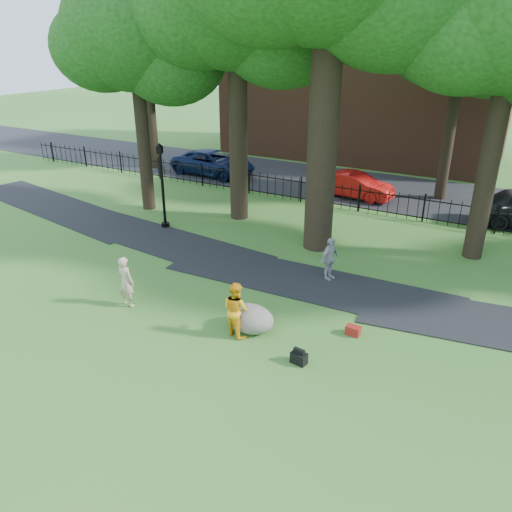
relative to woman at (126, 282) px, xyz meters
The scene contains 15 objects.
ground 3.39m from the woman, ahead, with size 120.00×120.00×0.00m, color #356824.
footpath 6.01m from the woman, 43.95° to the left, with size 36.00×2.60×0.03m, color black.
street 16.58m from the woman, 78.56° to the left, with size 80.00×7.00×0.02m, color black.
iron_fence 12.67m from the woman, 74.96° to the left, with size 44.00×0.04×1.20m.
brick_building 24.79m from the woman, 91.69° to the left, with size 18.00×8.00×12.00m, color brown.
tree_row 11.95m from the woman, 66.23° to the left, with size 26.82×7.96×12.42m.
woman is the anchor object (origin of this frame).
man 3.79m from the woman, ahead, with size 0.78×0.61×1.60m, color #F6A414.
pedestrian 6.71m from the woman, 45.01° to the left, with size 0.88×0.37×1.51m, color #9D9EA2.
boulder 4.08m from the woman, ahead, with size 1.39×1.05×0.81m, color slate.
lamppost 6.97m from the woman, 119.12° to the left, with size 0.36×0.36×3.67m.
backpack 5.93m from the woman, ahead, with size 0.41×0.25×0.30m, color black.
red_bag 6.93m from the woman, 15.16° to the left, with size 0.39×0.25×0.27m, color maroon.
red_sedan 14.46m from the woman, 80.45° to the left, with size 1.37×3.92×1.29m, color #B5100D.
navy_van 15.93m from the woman, 114.05° to the left, with size 2.37×5.14×1.43m, color #0B1839.
Camera 1 is at (6.80, -10.13, 7.68)m, focal length 35.00 mm.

